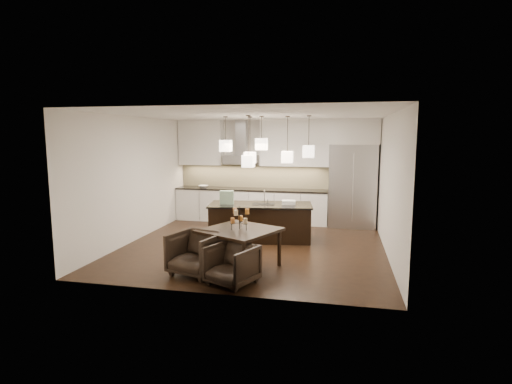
% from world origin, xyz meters
% --- Properties ---
extents(floor, '(5.50, 5.50, 0.02)m').
position_xyz_m(floor, '(0.00, 0.00, -0.01)').
color(floor, black).
rests_on(floor, ground).
extents(ceiling, '(5.50, 5.50, 0.02)m').
position_xyz_m(ceiling, '(0.00, 0.00, 2.81)').
color(ceiling, white).
rests_on(ceiling, wall_back).
extents(wall_back, '(5.50, 0.02, 2.80)m').
position_xyz_m(wall_back, '(0.00, 2.76, 1.40)').
color(wall_back, silver).
rests_on(wall_back, ground).
extents(wall_front, '(5.50, 0.02, 2.80)m').
position_xyz_m(wall_front, '(0.00, -2.76, 1.40)').
color(wall_front, silver).
rests_on(wall_front, ground).
extents(wall_left, '(0.02, 5.50, 2.80)m').
position_xyz_m(wall_left, '(-2.76, 0.00, 1.40)').
color(wall_left, silver).
rests_on(wall_left, ground).
extents(wall_right, '(0.02, 5.50, 2.80)m').
position_xyz_m(wall_right, '(2.76, 0.00, 1.40)').
color(wall_right, silver).
rests_on(wall_right, ground).
extents(refrigerator, '(1.20, 0.72, 2.15)m').
position_xyz_m(refrigerator, '(2.10, 2.38, 1.07)').
color(refrigerator, '#B7B7BA').
rests_on(refrigerator, floor).
extents(fridge_panel, '(1.26, 0.72, 0.65)m').
position_xyz_m(fridge_panel, '(2.10, 2.38, 2.47)').
color(fridge_panel, silver).
rests_on(fridge_panel, refrigerator).
extents(lower_cabinets, '(4.21, 0.62, 0.88)m').
position_xyz_m(lower_cabinets, '(-0.62, 2.43, 0.44)').
color(lower_cabinets, silver).
rests_on(lower_cabinets, floor).
extents(countertop, '(4.21, 0.66, 0.04)m').
position_xyz_m(countertop, '(-0.62, 2.43, 0.90)').
color(countertop, black).
rests_on(countertop, lower_cabinets).
extents(backsplash, '(4.21, 0.02, 0.63)m').
position_xyz_m(backsplash, '(-0.62, 2.73, 1.24)').
color(backsplash, beige).
rests_on(backsplash, countertop).
extents(upper_cab_left, '(1.25, 0.35, 1.25)m').
position_xyz_m(upper_cab_left, '(-2.10, 2.57, 2.17)').
color(upper_cab_left, silver).
rests_on(upper_cab_left, wall_back).
extents(upper_cab_right, '(1.85, 0.35, 1.25)m').
position_xyz_m(upper_cab_right, '(0.55, 2.57, 2.17)').
color(upper_cab_right, silver).
rests_on(upper_cab_right, wall_back).
extents(hood_canopy, '(0.90, 0.52, 0.24)m').
position_xyz_m(hood_canopy, '(-0.93, 2.48, 1.72)').
color(hood_canopy, '#B7B7BA').
rests_on(hood_canopy, wall_back).
extents(hood_chimney, '(0.30, 0.28, 0.96)m').
position_xyz_m(hood_chimney, '(-0.93, 2.59, 2.32)').
color(hood_chimney, '#B7B7BA').
rests_on(hood_chimney, hood_canopy).
extents(fruit_bowl, '(0.29, 0.29, 0.06)m').
position_xyz_m(fruit_bowl, '(-2.00, 2.38, 0.95)').
color(fruit_bowl, silver).
rests_on(fruit_bowl, countertop).
extents(island_body, '(2.35, 1.21, 0.79)m').
position_xyz_m(island_body, '(0.03, 0.54, 0.40)').
color(island_body, black).
rests_on(island_body, floor).
extents(island_top, '(2.44, 1.29, 0.04)m').
position_xyz_m(island_top, '(0.03, 0.54, 0.81)').
color(island_top, black).
rests_on(island_top, island_body).
extents(faucet, '(0.12, 0.23, 0.34)m').
position_xyz_m(faucet, '(0.11, 0.64, 1.00)').
color(faucet, silver).
rests_on(faucet, island_top).
extents(tote_bag, '(0.33, 0.20, 0.31)m').
position_xyz_m(tote_bag, '(-0.72, 0.37, 0.98)').
color(tote_bag, '#1A5527').
rests_on(tote_bag, island_top).
extents(food_container, '(0.33, 0.26, 0.09)m').
position_xyz_m(food_container, '(0.66, 0.64, 0.87)').
color(food_container, silver).
rests_on(food_container, island_top).
extents(dining_table, '(1.57, 1.57, 0.71)m').
position_xyz_m(dining_table, '(0.06, -1.48, 0.36)').
color(dining_table, black).
rests_on(dining_table, floor).
extents(candelabra, '(0.45, 0.45, 0.42)m').
position_xyz_m(candelabra, '(0.06, -1.48, 0.92)').
color(candelabra, black).
rests_on(candelabra, dining_table).
extents(candle_a, '(0.10, 0.10, 0.09)m').
position_xyz_m(candle_a, '(0.18, -1.54, 0.88)').
color(candle_a, '#DABC8A').
rests_on(candle_a, candelabra).
extents(candle_b, '(0.10, 0.10, 0.09)m').
position_xyz_m(candle_b, '(0.05, -1.35, 0.88)').
color(candle_b, orange).
rests_on(candle_b, candelabra).
extents(candle_c, '(0.10, 0.10, 0.09)m').
position_xyz_m(candle_c, '(-0.04, -1.56, 0.88)').
color(candle_c, '#AF672C').
rests_on(candle_c, candelabra).
extents(candle_d, '(0.10, 0.10, 0.09)m').
position_xyz_m(candle_d, '(0.19, -1.45, 1.03)').
color(candle_d, orange).
rests_on(candle_d, candelabra).
extents(candle_e, '(0.10, 0.10, 0.09)m').
position_xyz_m(candle_e, '(-0.04, -1.41, 1.03)').
color(candle_e, '#AF672C').
rests_on(candle_e, candelabra).
extents(candle_f, '(0.10, 0.10, 0.09)m').
position_xyz_m(candle_f, '(0.03, -1.60, 1.03)').
color(candle_f, '#DABC8A').
rests_on(candle_f, candelabra).
extents(armchair_left, '(0.98, 1.00, 0.74)m').
position_xyz_m(armchair_left, '(-0.58, -1.97, 0.37)').
color(armchair_left, black).
rests_on(armchair_left, floor).
extents(armchair_right, '(0.91, 0.92, 0.64)m').
position_xyz_m(armchair_right, '(0.15, -2.30, 0.32)').
color(armchair_right, black).
rests_on(armchair_right, floor).
extents(pendant_a, '(0.24, 0.24, 0.26)m').
position_xyz_m(pendant_a, '(-0.78, 0.55, 2.14)').
color(pendant_a, '#F6E4CA').
rests_on(pendant_a, ceiling).
extents(pendant_b, '(0.24, 0.24, 0.26)m').
position_xyz_m(pendant_b, '(-0.26, 0.73, 1.87)').
color(pendant_b, '#F6E4CA').
rests_on(pendant_b, ceiling).
extents(pendant_c, '(0.24, 0.24, 0.26)m').
position_xyz_m(pendant_c, '(0.06, 0.50, 2.18)').
color(pendant_c, '#F6E4CA').
rests_on(pendant_c, ceiling).
extents(pendant_d, '(0.24, 0.24, 0.26)m').
position_xyz_m(pendant_d, '(0.62, 0.67, 1.90)').
color(pendant_d, '#F6E4CA').
rests_on(pendant_d, ceiling).
extents(pendant_e, '(0.24, 0.24, 0.26)m').
position_xyz_m(pendant_e, '(1.10, 0.50, 2.03)').
color(pendant_e, '#F6E4CA').
rests_on(pendant_e, ceiling).
extents(pendant_f, '(0.24, 0.24, 0.26)m').
position_xyz_m(pendant_f, '(-0.16, 0.15, 1.83)').
color(pendant_f, '#F6E4CA').
rests_on(pendant_f, ceiling).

